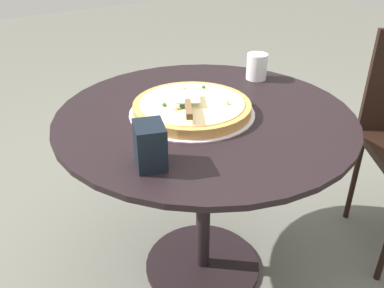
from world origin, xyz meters
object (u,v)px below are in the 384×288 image
at_px(patio_table, 204,152).
at_px(napkin_dispenser, 150,145).
at_px(pizza_server, 188,103).
at_px(drinking_cup, 257,67).
at_px(pizza_on_tray, 192,108).

height_order(patio_table, napkin_dispenser, napkin_dispenser).
relative_size(pizza_server, drinking_cup, 2.12).
relative_size(pizza_on_tray, drinking_cup, 4.15).
bearing_deg(pizza_server, patio_table, 102.11).
bearing_deg(pizza_on_tray, patio_table, 54.74).
bearing_deg(pizza_server, drinking_cup, 112.02).
distance_m(pizza_on_tray, napkin_dispenser, 0.33).
height_order(pizza_on_tray, napkin_dispenser, napkin_dispenser).
bearing_deg(pizza_on_tray, napkin_dispenser, -51.27).
bearing_deg(drinking_cup, napkin_dispenser, -62.17).
xyz_separation_m(patio_table, pizza_on_tray, (-0.02, -0.03, 0.16)).
xyz_separation_m(pizza_server, napkin_dispenser, (0.16, -0.21, -0.00)).
distance_m(pizza_on_tray, pizza_server, 0.07).
height_order(drinking_cup, napkin_dispenser, napkin_dispenser).
xyz_separation_m(pizza_on_tray, napkin_dispenser, (0.21, -0.26, 0.04)).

